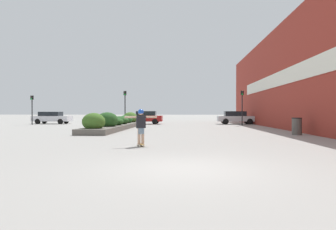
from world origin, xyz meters
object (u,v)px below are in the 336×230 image
Objects in this scene: skateboarder at (141,123)px; skateboard at (141,145)px; car_center_right at (236,117)px; car_leftmost at (52,117)px; traffic_light_left at (125,102)px; traffic_light_right at (242,102)px; car_center_left at (145,117)px; traffic_light_far_left at (32,105)px; trash_bin at (297,126)px; car_rightmost at (313,117)px.

skateboard is at bearing -95.38° from skateboarder.
car_leftmost is at bearing -89.24° from car_center_right.
traffic_light_left is 12.42m from traffic_light_right.
traffic_light_right is (12.42, 0.04, -0.01)m from traffic_light_left.
traffic_light_left reaches higher than car_center_left.
car_center_right is at bearing 16.40° from traffic_light_left.
car_center_right is 1.35× the size of traffic_light_far_left.
car_center_left is 1.11× the size of traffic_light_left.
car_center_right reaches higher than trash_bin.
traffic_light_far_left reaches higher than car_center_left.
car_center_right is 23.12m from traffic_light_far_left.
skateboarder is 24.89m from traffic_light_far_left.
car_center_left is 11.30m from traffic_light_right.
traffic_light_right is at bearing 125.04° from car_rightmost.
skateboard is 0.69× the size of trash_bin.
skateboarder is 24.30m from car_center_right.
traffic_light_left reaches higher than car_center_right.
car_center_right is at bearing 52.12° from skateboarder.
skateboarder is at bearing 32.15° from car_leftmost.
traffic_light_right is (7.73, 19.44, 1.51)m from skateboarder.
trash_bin is 27.26m from traffic_light_far_left.
trash_bin is 16.44m from car_center_right.
trash_bin is 21.95m from car_rightmost.
traffic_light_right reaches higher than car_center_left.
skateboard is 24.31m from car_center_right.
traffic_light_far_left is (-15.14, 19.72, 2.16)m from skateboard.
traffic_light_left is at bearing 84.17° from skateboarder.
traffic_light_far_left is (-33.04, -6.86, 1.42)m from car_rightmost.
traffic_light_far_left is (-22.84, -3.33, 1.43)m from car_center_right.
car_rightmost is at bearing -79.58° from car_center_left.
car_rightmost is at bearing 96.77° from car_leftmost.
car_leftmost is at bearing 145.00° from trash_bin.
trash_bin is 0.29× the size of traffic_light_left.
skateboarder is at bearing -52.47° from traffic_light_far_left.
traffic_light_left is (-13.41, 12.77, 1.95)m from trash_bin.
car_center_right is 1.19× the size of traffic_light_left.
skateboarder reaches higher than car_center_right.
skateboarder is 0.45× the size of traffic_light_far_left.
traffic_light_right is at bearing 0.55° from car_center_right.
car_leftmost is (-14.30, 22.75, 0.69)m from skateboard.
car_center_right is 3.98m from traffic_light_right.
car_leftmost is 21.99m from car_center_right.
trash_bin is at bearing -43.60° from traffic_light_left.
car_leftmost is 10.32m from traffic_light_left.
trash_bin is 18.62m from traffic_light_left.
traffic_light_far_left is at bearing 103.93° from car_center_left.
traffic_light_far_left reaches higher than car_rightmost.
traffic_light_right is at bearing 94.42° from trash_bin.
trash_bin is at bearing 155.28° from car_rightmost.
skateboard is at bearing 32.15° from car_leftmost.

